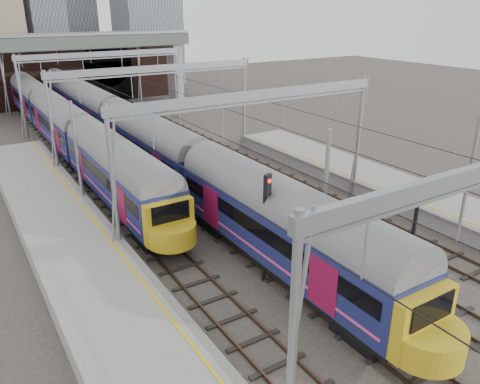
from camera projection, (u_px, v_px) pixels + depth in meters
ground at (348, 284)px, 21.84m from camera, size 160.00×160.00×0.00m
platform_left at (117, 318)px, 18.59m from camera, size 4.32×55.00×1.12m
tracks at (200, 187)px, 33.65m from camera, size 14.40×80.00×0.22m
overhead_line at (159, 83)px, 36.34m from camera, size 16.80×80.00×8.00m
retaining_wall at (79, 70)px, 61.85m from camera, size 28.00×2.75×9.00m
overbridge at (77, 50)px, 55.40m from camera, size 28.00×3.00×9.25m
train_main at (116, 124)px, 41.12m from camera, size 2.81×65.02×4.83m
train_second at (62, 124)px, 41.46m from camera, size 2.70×46.78×4.67m
signal_near_left at (265, 216)px, 20.87m from camera, size 0.42×0.49×5.39m
signal_near_centre at (416, 224)px, 20.18m from camera, size 0.42×0.49×5.40m
equip_cover_a at (368, 288)px, 21.45m from camera, size 0.91×0.67×0.10m
equip_cover_b at (290, 205)px, 30.48m from camera, size 1.09×0.89×0.11m
equip_cover_c at (422, 252)px, 24.59m from camera, size 0.92×0.73×0.10m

